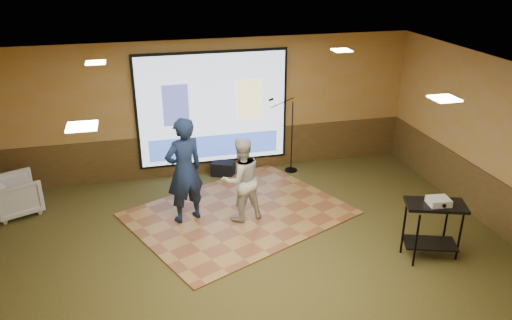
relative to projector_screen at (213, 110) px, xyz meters
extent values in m
plane|color=#2A3719|center=(0.00, -3.44, -1.47)|extent=(9.00, 9.00, 0.00)
cube|color=#AF8549|center=(0.00, 0.06, 0.03)|extent=(9.00, 0.04, 3.00)
cube|color=#AF8549|center=(4.50, -3.44, 0.03)|extent=(0.04, 7.00, 3.00)
cube|color=white|center=(0.00, -3.44, 1.53)|extent=(9.00, 7.00, 0.04)
cube|color=#433016|center=(0.00, 0.04, -1.00)|extent=(9.00, 0.04, 0.95)
cube|color=#433016|center=(4.48, -3.44, -1.00)|extent=(0.04, 7.00, 0.95)
cube|color=black|center=(0.00, 0.01, 0.03)|extent=(3.32, 0.03, 2.52)
cube|color=silver|center=(0.00, -0.02, 0.03)|extent=(3.20, 0.02, 2.40)
cube|color=#3B4682|center=(-0.80, -0.03, 0.18)|extent=(0.55, 0.01, 0.90)
cube|color=#E7D186|center=(0.80, -0.03, 0.18)|extent=(0.55, 0.01, 0.90)
cube|color=blue|center=(0.00, -0.03, -0.82)|extent=(2.88, 0.01, 0.50)
cube|color=beige|center=(-2.20, -1.64, 1.50)|extent=(0.32, 0.32, 0.02)
cube|color=beige|center=(2.20, -1.64, 1.50)|extent=(0.32, 0.32, 0.02)
cube|color=beige|center=(-2.20, -4.94, 1.50)|extent=(0.32, 0.32, 0.02)
cube|color=beige|center=(2.20, -4.94, 1.50)|extent=(0.32, 0.32, 0.02)
cube|color=olive|center=(0.12, -2.06, -1.46)|extent=(4.70, 4.24, 0.03)
imported|color=#152343|center=(-0.88, -2.04, -0.45)|extent=(0.85, 0.71, 2.00)
imported|color=beige|center=(0.12, -2.26, -0.64)|extent=(0.90, 0.76, 1.61)
cylinder|color=black|center=(2.48, -4.39, -1.01)|extent=(0.04, 0.04, 0.94)
cylinder|color=black|center=(3.26, -4.39, -1.01)|extent=(0.04, 0.04, 0.94)
cylinder|color=black|center=(2.48, -4.00, -1.01)|extent=(0.04, 0.04, 0.94)
cylinder|color=black|center=(3.26, -4.00, -1.01)|extent=(0.04, 0.04, 0.94)
cube|color=black|center=(2.87, -4.19, -0.51)|extent=(0.94, 0.49, 0.05)
cube|color=black|center=(2.87, -4.19, -1.23)|extent=(0.84, 0.44, 0.03)
cube|color=silver|center=(2.89, -4.23, -0.43)|extent=(0.36, 0.32, 0.11)
cylinder|color=black|center=(1.70, -0.35, -1.46)|extent=(0.28, 0.28, 0.02)
cylinder|color=black|center=(1.70, -0.35, -0.66)|extent=(0.02, 0.02, 1.64)
cylinder|color=black|center=(1.46, -0.35, 0.16)|extent=(0.52, 0.02, 0.20)
cylinder|color=black|center=(1.21, -0.35, 0.25)|extent=(0.12, 0.05, 0.08)
imported|color=gray|center=(-4.00, -0.95, -1.10)|extent=(1.07, 1.06, 0.75)
cube|color=black|center=(0.15, -0.20, -1.32)|extent=(0.58, 0.50, 0.31)
camera|label=1|loc=(-1.61, -10.30, 3.27)|focal=35.00mm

